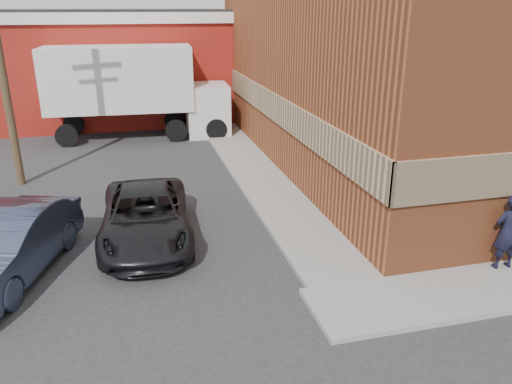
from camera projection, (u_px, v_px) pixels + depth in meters
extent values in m
plane|color=#28282B|center=(321.00, 290.00, 10.78)|extent=(90.00, 90.00, 0.00)
cube|color=#974927|center=(447.00, 41.00, 19.34)|extent=(14.00, 18.00, 9.00)
cube|color=tan|center=(272.00, 106.00, 18.48)|extent=(0.08, 18.16, 1.00)
cube|color=gray|center=(250.00, 165.00, 19.06)|extent=(1.80, 18.00, 0.12)
cube|color=maroon|center=(81.00, 71.00, 26.66)|extent=(16.00, 8.00, 5.00)
cube|color=silver|center=(75.00, 17.00, 25.70)|extent=(16.30, 8.30, 0.50)
cube|color=black|center=(74.00, 10.00, 25.59)|extent=(16.00, 8.00, 0.10)
imported|color=black|center=(507.00, 232.00, 11.20)|extent=(0.65, 0.43, 1.77)
imported|color=#2E374D|center=(8.00, 245.00, 11.11)|extent=(2.94, 4.89, 1.52)
imported|color=black|center=(146.00, 216.00, 12.89)|extent=(2.45, 4.93, 1.34)
cube|color=silver|center=(119.00, 78.00, 22.26)|extent=(6.55, 2.93, 2.78)
cube|color=#238022|center=(118.00, 93.00, 21.22)|extent=(6.20, 0.37, 0.86)
cube|color=silver|center=(213.00, 109.00, 23.56)|extent=(2.06, 2.46, 2.35)
cylinder|color=black|center=(67.00, 136.00, 21.64)|extent=(0.98, 0.37, 0.96)
cylinder|color=black|center=(74.00, 125.00, 23.61)|extent=(0.98, 0.37, 0.96)
cylinder|color=black|center=(176.00, 131.00, 22.49)|extent=(0.98, 0.37, 0.96)
cylinder|color=black|center=(174.00, 121.00, 24.46)|extent=(0.98, 0.37, 0.96)
cylinder|color=black|center=(216.00, 129.00, 22.82)|extent=(0.98, 0.37, 0.96)
cylinder|color=black|center=(211.00, 119.00, 24.78)|extent=(0.98, 0.37, 0.96)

